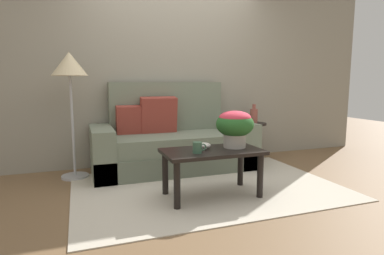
% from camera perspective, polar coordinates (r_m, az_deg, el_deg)
% --- Properties ---
extents(ground_plane, '(14.00, 14.00, 0.00)m').
position_cam_1_polar(ground_plane, '(3.54, 2.80, -10.66)').
color(ground_plane, brown).
extents(wall_back, '(6.40, 0.12, 2.83)m').
position_cam_1_polar(wall_back, '(4.62, -3.57, 11.52)').
color(wall_back, gray).
rests_on(wall_back, ground).
extents(area_rug, '(2.80, 1.89, 0.01)m').
position_cam_1_polar(area_rug, '(3.55, 2.68, -10.50)').
color(area_rug, beige).
rests_on(area_rug, ground).
extents(couch, '(2.06, 0.86, 1.13)m').
position_cam_1_polar(couch, '(4.21, -3.54, -2.91)').
color(couch, '#626B59').
rests_on(couch, ground).
extents(coffee_table, '(0.97, 0.53, 0.48)m').
position_cam_1_polar(coffee_table, '(3.18, 3.61, -5.46)').
color(coffee_table, black).
rests_on(coffee_table, ground).
extents(side_table, '(0.37, 0.37, 0.55)m').
position_cam_1_polar(side_table, '(4.78, 10.88, -1.19)').
color(side_table, black).
rests_on(side_table, ground).
extents(floor_lamp, '(0.41, 0.41, 1.48)m').
position_cam_1_polar(floor_lamp, '(3.98, -20.92, 9.13)').
color(floor_lamp, '#B2B2B7').
rests_on(floor_lamp, ground).
extents(potted_plant, '(0.38, 0.38, 0.37)m').
position_cam_1_polar(potted_plant, '(3.27, 7.63, 0.51)').
color(potted_plant, '#B7B2A8').
rests_on(potted_plant, coffee_table).
extents(coffee_mug, '(0.13, 0.09, 0.10)m').
position_cam_1_polar(coffee_mug, '(3.01, 1.01, -3.59)').
color(coffee_mug, '#3D664C').
rests_on(coffee_mug, coffee_table).
extents(snack_bowl, '(0.12, 0.12, 0.06)m').
position_cam_1_polar(snack_bowl, '(3.20, 2.28, -3.21)').
color(snack_bowl, silver).
rests_on(snack_bowl, coffee_table).
extents(table_vase, '(0.11, 0.11, 0.27)m').
position_cam_1_polar(table_vase, '(4.74, 10.95, 2.14)').
color(table_vase, '#934C42').
rests_on(table_vase, side_table).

